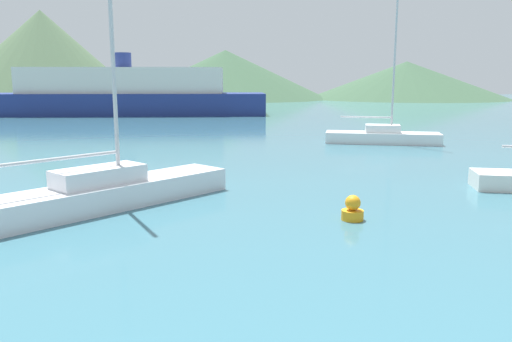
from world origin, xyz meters
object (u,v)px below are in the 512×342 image
sailboat_inner (100,192)px  ferry_distant (125,94)px  buoy_marker (353,210)px  sailboat_middle (382,135)px

sailboat_inner → ferry_distant: (-0.28, 42.49, 1.75)m
ferry_distant → buoy_marker: bearing=-70.7°
buoy_marker → sailboat_middle: bearing=60.3°
sailboat_inner → buoy_marker: sailboat_inner is taller
ferry_distant → buoy_marker: size_ratio=45.86×
sailboat_middle → sailboat_inner: bearing=-116.9°
sailboat_inner → sailboat_middle: bearing=4.4°
sailboat_inner → sailboat_middle: 19.78m
ferry_distant → sailboat_inner: bearing=-79.1°
sailboat_inner → buoy_marker: 7.29m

